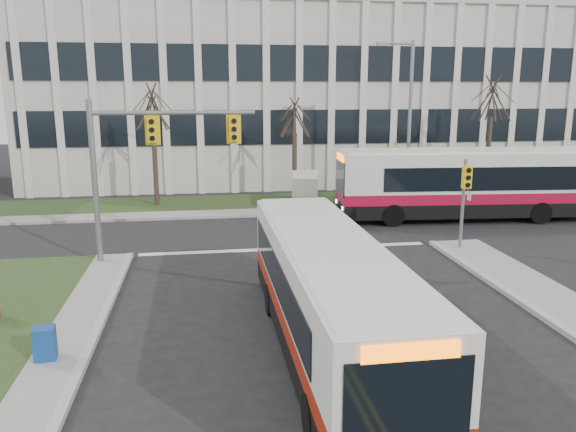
{
  "coord_description": "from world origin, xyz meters",
  "views": [
    {
      "loc": [
        -3.22,
        -14.25,
        6.51
      ],
      "look_at": [
        -0.26,
        5.64,
        2.0
      ],
      "focal_mm": 35.0,
      "sensor_mm": 36.0,
      "label": 1
    }
  ],
  "objects_px": {
    "directory_sign": "(305,184)",
    "newspaper_box_blue": "(45,346)",
    "streetlight": "(407,115)",
    "bus_main": "(328,299)",
    "bus_cross": "(468,185)"
  },
  "relations": [
    {
      "from": "directory_sign",
      "to": "newspaper_box_blue",
      "type": "distance_m",
      "value": 20.88
    },
    {
      "from": "streetlight",
      "to": "newspaper_box_blue",
      "type": "relative_size",
      "value": 9.68
    },
    {
      "from": "streetlight",
      "to": "bus_main",
      "type": "xyz_separation_m",
      "value": [
        -8.34,
        -17.61,
        -3.73
      ]
    },
    {
      "from": "bus_main",
      "to": "newspaper_box_blue",
      "type": "relative_size",
      "value": 11.55
    },
    {
      "from": "newspaper_box_blue",
      "to": "bus_main",
      "type": "bearing_deg",
      "value": -9.01
    },
    {
      "from": "directory_sign",
      "to": "bus_cross",
      "type": "bearing_deg",
      "value": -33.82
    },
    {
      "from": "bus_cross",
      "to": "directory_sign",
      "type": "bearing_deg",
      "value": -119.71
    },
    {
      "from": "bus_cross",
      "to": "newspaper_box_blue",
      "type": "height_order",
      "value": "bus_cross"
    },
    {
      "from": "newspaper_box_blue",
      "to": "streetlight",
      "type": "bearing_deg",
      "value": 42.98
    },
    {
      "from": "streetlight",
      "to": "bus_cross",
      "type": "height_order",
      "value": "streetlight"
    },
    {
      "from": "streetlight",
      "to": "bus_main",
      "type": "distance_m",
      "value": 19.84
    },
    {
      "from": "streetlight",
      "to": "bus_main",
      "type": "height_order",
      "value": "streetlight"
    },
    {
      "from": "bus_main",
      "to": "newspaper_box_blue",
      "type": "distance_m",
      "value": 6.96
    },
    {
      "from": "streetlight",
      "to": "bus_main",
      "type": "relative_size",
      "value": 0.84
    },
    {
      "from": "streetlight",
      "to": "directory_sign",
      "type": "height_order",
      "value": "streetlight"
    }
  ]
}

